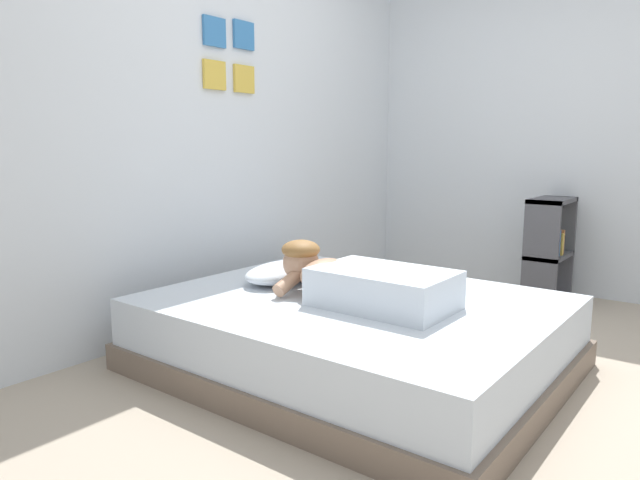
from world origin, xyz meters
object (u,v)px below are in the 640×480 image
coffee_cup (322,276)px  cell_phone (418,302)px  bed (354,333)px  pillow (284,272)px  bookshelf (549,249)px  person_lying (359,281)px

coffee_cup → cell_phone: size_ratio=0.89×
coffee_cup → bed: bearing=-116.1°
pillow → bookshelf: bookshelf is taller
person_lying → coffee_cup: person_lying is taller
cell_phone → person_lying: bearing=125.5°
cell_phone → bookshelf: size_ratio=0.19×
pillow → cell_phone: size_ratio=3.71×
pillow → bookshelf: (1.86, -0.90, -0.03)m
pillow → cell_phone: (0.07, -0.80, -0.05)m
pillow → person_lying: 0.58m
bed → pillow: bearing=85.2°
bed → coffee_cup: coffee_cup is taller
cell_phone → pillow: bearing=95.0°
bed → person_lying: person_lying is taller
bed → person_lying: (-0.06, -0.06, 0.29)m
pillow → coffee_cup: size_ratio=4.16×
cell_phone → bookshelf: 1.79m
bed → bookshelf: size_ratio=2.60×
person_lying → cell_phone: bearing=-54.5°
bed → cell_phone: 0.37m
person_lying → cell_phone: person_lying is taller
pillow → cell_phone: bearing=-85.0°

